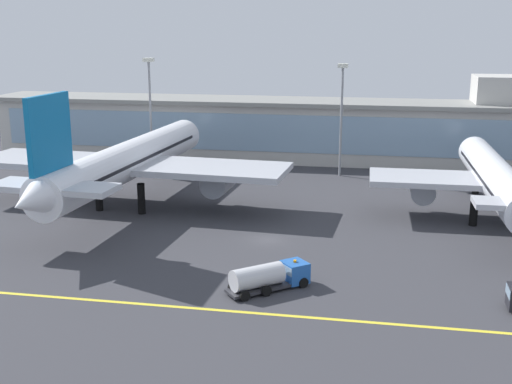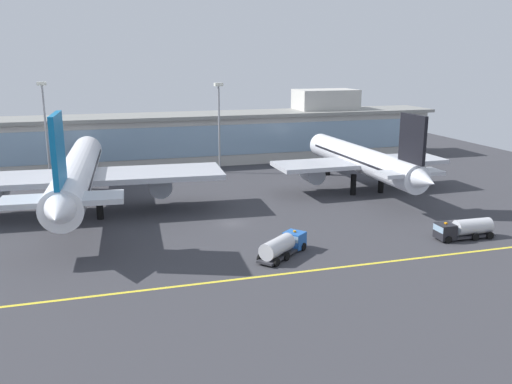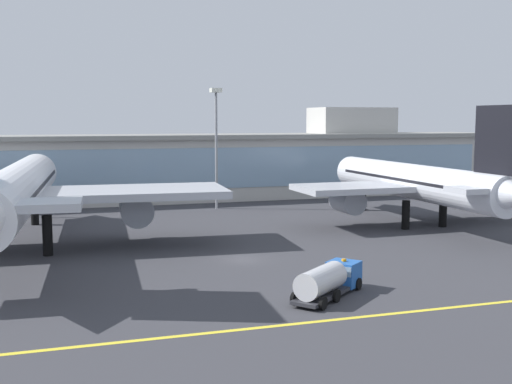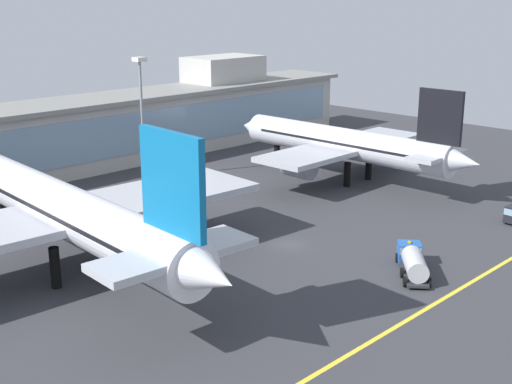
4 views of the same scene
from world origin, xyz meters
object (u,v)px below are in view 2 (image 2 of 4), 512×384
at_px(apron_light_mast_west, 219,113).
at_px(fuel_tanker_truck, 284,245).
at_px(apron_light_mast_centre, 45,116).
at_px(baggage_tug_near, 463,229).
at_px(airliner_near_right, 361,160).
at_px(airliner_near_left, 77,175).

bearing_deg(apron_light_mast_west, fuel_tanker_truck, -93.97).
height_order(apron_light_mast_west, apron_light_mast_centre, apron_light_mast_centre).
xyz_separation_m(fuel_tanker_truck, baggage_tug_near, (27.48, -0.88, 0.00)).
bearing_deg(fuel_tanker_truck, airliner_near_right, 8.49).
bearing_deg(airliner_near_right, apron_light_mast_centre, 65.08).
relative_size(fuel_tanker_truck, apron_light_mast_centre, 0.41).
xyz_separation_m(baggage_tug_near, apron_light_mast_west, (-23.66, 55.91, 12.12)).
xyz_separation_m(airliner_near_right, baggage_tug_near, (0.65, -31.13, -4.63)).
xyz_separation_m(airliner_near_left, apron_light_mast_west, (30.29, 26.91, 6.67)).
height_order(baggage_tug_near, apron_light_mast_centre, apron_light_mast_centre).
relative_size(fuel_tanker_truck, apron_light_mast_west, 0.42).
height_order(airliner_near_right, apron_light_mast_west, apron_light_mast_west).
xyz_separation_m(airliner_near_left, fuel_tanker_truck, (26.47, -28.13, -5.45)).
bearing_deg(fuel_tanker_truck, baggage_tug_near, -41.76).
xyz_separation_m(baggage_tug_near, apron_light_mast_centre, (-60.55, 57.98, 12.45)).
distance_m(airliner_near_left, fuel_tanker_truck, 39.00).
bearing_deg(apron_light_mast_west, airliner_near_right, -47.13).
relative_size(airliner_near_right, baggage_tug_near, 5.25).
xyz_separation_m(airliner_near_left, baggage_tug_near, (53.95, -29.00, -5.45)).
bearing_deg(apron_light_mast_west, airliner_near_left, -138.38).
height_order(airliner_near_right, apron_light_mast_centre, apron_light_mast_centre).
xyz_separation_m(airliner_near_left, airliner_near_right, (53.30, 2.13, -0.82)).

